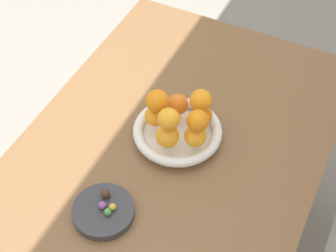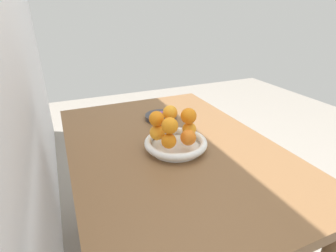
% 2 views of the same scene
% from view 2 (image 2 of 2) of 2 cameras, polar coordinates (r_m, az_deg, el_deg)
% --- Properties ---
extents(dining_table, '(1.10, 0.76, 0.74)m').
position_cam_2_polar(dining_table, '(1.06, 0.77, -8.22)').
color(dining_table, brown).
rests_on(dining_table, ground_plane).
extents(fruit_bowl, '(0.23, 0.23, 0.04)m').
position_cam_2_polar(fruit_bowl, '(0.98, 1.47, -3.96)').
color(fruit_bowl, white).
rests_on(fruit_bowl, dining_table).
extents(candy_dish, '(0.15, 0.15, 0.02)m').
position_cam_2_polar(candy_dish, '(1.24, -1.59, 2.01)').
color(candy_dish, '#333338').
rests_on(candy_dish, dining_table).
extents(orange_0, '(0.06, 0.06, 0.06)m').
position_cam_2_polar(orange_0, '(0.92, 4.43, -2.52)').
color(orange_0, orange).
rests_on(orange_0, fruit_bowl).
extents(orange_1, '(0.05, 0.05, 0.05)m').
position_cam_2_polar(orange_1, '(0.99, 4.63, -0.66)').
color(orange_1, orange).
rests_on(orange_1, fruit_bowl).
extents(orange_2, '(0.06, 0.06, 0.06)m').
position_cam_2_polar(orange_2, '(1.01, 0.50, 0.04)').
color(orange_2, orange).
rests_on(orange_2, fruit_bowl).
extents(orange_3, '(0.06, 0.06, 0.06)m').
position_cam_2_polar(orange_3, '(0.96, -2.34, -1.42)').
color(orange_3, orange).
rests_on(orange_3, fruit_bowl).
extents(orange_4, '(0.05, 0.05, 0.05)m').
position_cam_2_polar(orange_4, '(0.90, 0.17, -3.28)').
color(orange_4, orange).
rests_on(orange_4, fruit_bowl).
extents(orange_5, '(0.06, 0.06, 0.06)m').
position_cam_2_polar(orange_5, '(0.88, 0.40, 0.06)').
color(orange_5, orange).
rests_on(orange_5, orange_4).
extents(orange_6, '(0.06, 0.06, 0.06)m').
position_cam_2_polar(orange_6, '(0.98, 0.43, 2.92)').
color(orange_6, orange).
rests_on(orange_6, orange_2).
extents(orange_7, '(0.06, 0.06, 0.06)m').
position_cam_2_polar(orange_7, '(0.96, 4.51, 2.20)').
color(orange_7, orange).
rests_on(orange_7, orange_1).
extents(orange_8, '(0.06, 0.06, 0.06)m').
position_cam_2_polar(orange_8, '(0.93, -2.49, 1.60)').
color(orange_8, orange).
rests_on(orange_8, orange_3).
extents(candy_ball_0, '(0.02, 0.02, 0.02)m').
position_cam_2_polar(candy_ball_0, '(1.23, -1.42, 2.85)').
color(candy_ball_0, '#8C4C99').
rests_on(candy_ball_0, candy_dish).
extents(candy_ball_1, '(0.02, 0.02, 0.02)m').
position_cam_2_polar(candy_ball_1, '(1.22, -2.30, 2.53)').
color(candy_ball_1, gold).
rests_on(candy_ball_1, candy_dish).
extents(candy_ball_2, '(0.02, 0.02, 0.02)m').
position_cam_2_polar(candy_ball_2, '(1.23, -2.44, 2.84)').
color(candy_ball_2, '#4C9947').
rests_on(candy_ball_2, candy_dish).
extents(candy_ball_3, '(0.02, 0.02, 0.02)m').
position_cam_2_polar(candy_ball_3, '(1.21, -0.49, 2.50)').
color(candy_ball_3, '#472819').
rests_on(candy_ball_3, candy_dish).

